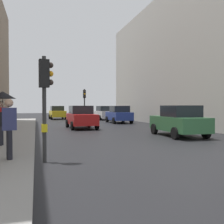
# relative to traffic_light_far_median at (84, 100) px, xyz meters

# --- Properties ---
(ground_plane) EXTENTS (120.00, 120.00, 0.00)m
(ground_plane) POSITION_rel_traffic_light_far_median_xyz_m (0.74, -18.00, -2.42)
(ground_plane) COLOR black
(sidewalk_kerb) EXTENTS (2.88, 40.00, 0.16)m
(sidewalk_kerb) POSITION_rel_traffic_light_far_median_xyz_m (-6.32, -12.00, -2.34)
(sidewalk_kerb) COLOR gray
(sidewalk_kerb) RESTS_ON ground
(building_facade_right) EXTENTS (12.00, 27.54, 12.19)m
(building_facade_right) POSITION_rel_traffic_light_far_median_xyz_m (12.36, -4.31, 3.67)
(building_facade_right) COLOR #B2ADA3
(building_facade_right) RESTS_ON ground
(traffic_light_far_median) EXTENTS (0.25, 0.43, 3.51)m
(traffic_light_far_median) POSITION_rel_traffic_light_far_median_xyz_m (0.00, 0.00, 0.00)
(traffic_light_far_median) COLOR #2D2D2D
(traffic_light_far_median) RESTS_ON ground
(traffic_light_near_left) EXTENTS (0.44, 0.27, 3.22)m
(traffic_light_near_left) POSITION_rel_traffic_light_far_median_xyz_m (-4.56, -18.46, -0.20)
(traffic_light_near_left) COLOR #2D2D2D
(traffic_light_near_left) RESTS_ON ground
(car_blue_van) EXTENTS (2.07, 4.23, 1.76)m
(car_blue_van) POSITION_rel_traffic_light_far_median_xyz_m (3.37, -1.18, -1.54)
(car_blue_van) COLOR navy
(car_blue_van) RESTS_ON ground
(car_yellow_taxi) EXTENTS (2.16, 4.27, 1.76)m
(car_yellow_taxi) POSITION_rel_traffic_light_far_median_xyz_m (-2.10, 8.72, -1.54)
(car_yellow_taxi) COLOR yellow
(car_yellow_taxi) RESTS_ON ground
(car_red_sedan) EXTENTS (2.09, 4.24, 1.76)m
(car_red_sedan) POSITION_rel_traffic_light_far_median_xyz_m (-1.46, -6.59, -1.54)
(car_red_sedan) COLOR red
(car_red_sedan) RESTS_ON ground
(car_green_estate) EXTENTS (2.15, 4.27, 1.76)m
(car_green_estate) POSITION_rel_traffic_light_far_median_xyz_m (3.00, -13.47, -1.54)
(car_green_estate) COLOR #2D6038
(car_green_estate) RESTS_ON ground
(car_white_compact) EXTENTS (2.23, 4.31, 1.76)m
(car_white_compact) POSITION_rel_traffic_light_far_median_xyz_m (3.49, 5.46, -1.54)
(car_white_compact) COLOR silver
(car_white_compact) RESTS_ON ground
(pedestrian_with_umbrella) EXTENTS (1.00, 1.00, 2.14)m
(pedestrian_with_umbrella) POSITION_rel_traffic_light_far_median_xyz_m (-6.12, -15.51, -0.58)
(pedestrian_with_umbrella) COLOR black
(pedestrian_with_umbrella) RESTS_ON sidewalk_kerb
(pedestrian_with_grey_backpack) EXTENTS (0.63, 0.38, 1.77)m
(pedestrian_with_grey_backpack) POSITION_rel_traffic_light_far_median_xyz_m (-5.62, -18.45, -1.26)
(pedestrian_with_grey_backpack) COLOR black
(pedestrian_with_grey_backpack) RESTS_ON sidewalk_kerb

